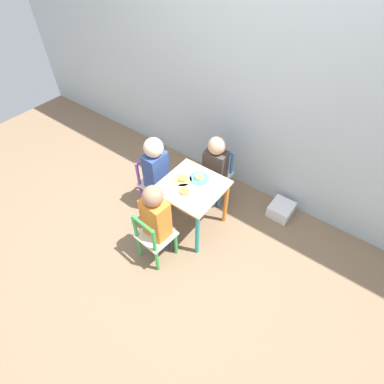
{
  "coord_description": "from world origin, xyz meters",
  "views": [
    {
      "loc": [
        1.02,
        -1.37,
        2.19
      ],
      "look_at": [
        0.0,
        0.0,
        0.42
      ],
      "focal_mm": 28.0,
      "sensor_mm": 36.0,
      "label": 1
    }
  ],
  "objects_px": {
    "plate_left": "(182,180)",
    "plate_front": "(184,192)",
    "chair_purple": "(154,183)",
    "child_left": "(157,169)",
    "child_back": "(214,165)",
    "chair_green": "(154,237)",
    "storage_bin": "(281,210)",
    "kids_table": "(192,194)",
    "chair_blue": "(217,175)",
    "child_front": "(158,217)",
    "plate_back": "(199,178)"
  },
  "relations": [
    {
      "from": "child_front",
      "to": "storage_bin",
      "type": "distance_m",
      "value": 1.23
    },
    {
      "from": "child_back",
      "to": "plate_left",
      "type": "xyz_separation_m",
      "value": [
        -0.06,
        -0.38,
        0.08
      ]
    },
    {
      "from": "chair_green",
      "to": "child_front",
      "type": "distance_m",
      "value": 0.21
    },
    {
      "from": "chair_blue",
      "to": "storage_bin",
      "type": "xyz_separation_m",
      "value": [
        0.64,
        0.15,
        -0.19
      ]
    },
    {
      "from": "child_front",
      "to": "chair_blue",
      "type": "bearing_deg",
      "value": -84.5
    },
    {
      "from": "chair_purple",
      "to": "child_left",
      "type": "bearing_deg",
      "value": -90.0
    },
    {
      "from": "child_left",
      "to": "storage_bin",
      "type": "relative_size",
      "value": 3.46
    },
    {
      "from": "chair_purple",
      "to": "child_left",
      "type": "relative_size",
      "value": 0.67
    },
    {
      "from": "child_back",
      "to": "plate_left",
      "type": "relative_size",
      "value": 4.5
    },
    {
      "from": "plate_back",
      "to": "plate_front",
      "type": "bearing_deg",
      "value": -90.0
    },
    {
      "from": "kids_table",
      "to": "chair_blue",
      "type": "relative_size",
      "value": 0.96
    },
    {
      "from": "storage_bin",
      "to": "child_front",
      "type": "bearing_deg",
      "value": -122.76
    },
    {
      "from": "child_back",
      "to": "chair_blue",
      "type": "bearing_deg",
      "value": 90.0
    },
    {
      "from": "kids_table",
      "to": "plate_front",
      "type": "bearing_deg",
      "value": -90.0
    },
    {
      "from": "child_left",
      "to": "plate_back",
      "type": "xyz_separation_m",
      "value": [
        0.39,
        0.09,
        0.04
      ]
    },
    {
      "from": "child_back",
      "to": "chair_green",
      "type": "bearing_deg",
      "value": -95.51
    },
    {
      "from": "child_left",
      "to": "plate_back",
      "type": "height_order",
      "value": "child_left"
    },
    {
      "from": "chair_purple",
      "to": "chair_blue",
      "type": "relative_size",
      "value": 1.0
    },
    {
      "from": "kids_table",
      "to": "chair_blue",
      "type": "bearing_deg",
      "value": 95.32
    },
    {
      "from": "chair_green",
      "to": "kids_table",
      "type": "bearing_deg",
      "value": -90.0
    },
    {
      "from": "child_left",
      "to": "child_back",
      "type": "distance_m",
      "value": 0.51
    },
    {
      "from": "plate_left",
      "to": "storage_bin",
      "type": "bearing_deg",
      "value": 40.42
    },
    {
      "from": "kids_table",
      "to": "chair_green",
      "type": "bearing_deg",
      "value": -94.94
    },
    {
      "from": "plate_left",
      "to": "plate_front",
      "type": "distance_m",
      "value": 0.14
    },
    {
      "from": "plate_back",
      "to": "plate_left",
      "type": "bearing_deg",
      "value": -135.0
    },
    {
      "from": "chair_purple",
      "to": "storage_bin",
      "type": "relative_size",
      "value": 2.32
    },
    {
      "from": "kids_table",
      "to": "chair_purple",
      "type": "distance_m",
      "value": 0.47
    },
    {
      "from": "plate_front",
      "to": "chair_green",
      "type": "bearing_deg",
      "value": -96.36
    },
    {
      "from": "chair_green",
      "to": "chair_blue",
      "type": "bearing_deg",
      "value": -84.87
    },
    {
      "from": "child_left",
      "to": "child_back",
      "type": "xyz_separation_m",
      "value": [
        0.35,
        0.37,
        -0.04
      ]
    },
    {
      "from": "child_left",
      "to": "plate_left",
      "type": "distance_m",
      "value": 0.29
    },
    {
      "from": "chair_green",
      "to": "chair_blue",
      "type": "distance_m",
      "value": 0.89
    },
    {
      "from": "chair_purple",
      "to": "child_back",
      "type": "height_order",
      "value": "child_back"
    },
    {
      "from": "kids_table",
      "to": "child_back",
      "type": "bearing_deg",
      "value": 95.32
    },
    {
      "from": "child_back",
      "to": "storage_bin",
      "type": "height_order",
      "value": "child_back"
    },
    {
      "from": "chair_green",
      "to": "child_back",
      "type": "height_order",
      "value": "child_back"
    },
    {
      "from": "child_back",
      "to": "plate_left",
      "type": "bearing_deg",
      "value": -104.82
    },
    {
      "from": "chair_green",
      "to": "child_back",
      "type": "xyz_separation_m",
      "value": [
        0.0,
        0.83,
        0.17
      ]
    },
    {
      "from": "plate_front",
      "to": "storage_bin",
      "type": "height_order",
      "value": "plate_front"
    },
    {
      "from": "chair_blue",
      "to": "storage_bin",
      "type": "relative_size",
      "value": 2.32
    },
    {
      "from": "chair_purple",
      "to": "plate_front",
      "type": "relative_size",
      "value": 2.75
    },
    {
      "from": "chair_blue",
      "to": "child_front",
      "type": "bearing_deg",
      "value": -94.76
    },
    {
      "from": "child_back",
      "to": "plate_back",
      "type": "distance_m",
      "value": 0.3
    },
    {
      "from": "chair_green",
      "to": "storage_bin",
      "type": "bearing_deg",
      "value": -116.5
    },
    {
      "from": "plate_back",
      "to": "storage_bin",
      "type": "distance_m",
      "value": 0.89
    },
    {
      "from": "chair_green",
      "to": "child_front",
      "type": "xyz_separation_m",
      "value": [
        0.01,
        0.06,
        0.2
      ]
    },
    {
      "from": "chair_purple",
      "to": "child_back",
      "type": "bearing_deg",
      "value": -46.23
    },
    {
      "from": "kids_table",
      "to": "child_left",
      "type": "relative_size",
      "value": 0.65
    },
    {
      "from": "child_left",
      "to": "plate_back",
      "type": "distance_m",
      "value": 0.4
    },
    {
      "from": "kids_table",
      "to": "chair_blue",
      "type": "distance_m",
      "value": 0.47
    }
  ]
}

